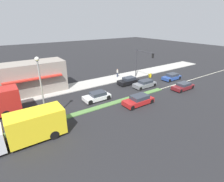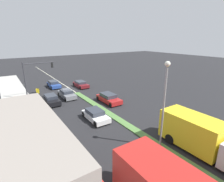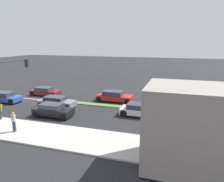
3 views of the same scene
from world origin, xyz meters
The scene contains 16 objects.
ground_plane centered at (0.00, 18.00, 0.00)m, with size 160.00×160.00×0.00m, color #232326.
sidewalk_right centered at (9.00, 18.50, 0.06)m, with size 4.00×73.00×0.12m, color #B2AFA8.
median_strip centered at (0.00, 27.00, 0.05)m, with size 0.90×46.00×0.10m, color #568442.
lane_marking_center centered at (0.00, 0.00, 0.00)m, with size 0.16×60.00×0.01m, color beige.
building_corner_store centered at (10.41, 21.84, 2.51)m, with size 4.75×10.15×4.77m.
traffic_signal_main centered at (6.12, 2.72, 3.90)m, with size 4.59×0.34×5.60m.
street_lamp centered at (0.00, 22.58, 4.78)m, with size 0.44×0.44×7.37m.
pedestrian centered at (9.45, 5.97, 0.97)m, with size 0.34×0.34×1.63m.
warning_aframe_sign centered at (5.61, 0.62, 0.43)m, with size 0.45×0.53×0.84m.
delivery_truck centered at (-2.20, 24.88, 1.47)m, with size 2.44×7.50×2.87m.
sedan_maroon centered at (-2.20, 0.89, 0.56)m, with size 1.76×3.97×1.15m.
suv_black centered at (5.00, 6.74, 0.62)m, with size 1.73×3.86×1.29m.
hatchback_red centered at (-2.20, 10.85, 0.63)m, with size 1.89×4.36×1.30m.
coupe_blue centered at (2.20, -1.80, 0.60)m, with size 1.73×3.87×1.24m.
suv_grey centered at (2.20, 5.39, 0.60)m, with size 1.75×4.11×1.23m.
van_white centered at (2.20, 14.86, 0.60)m, with size 1.83×3.87×1.23m.
Camera 2 is at (10.85, 31.24, 9.16)m, focal length 28.00 mm.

